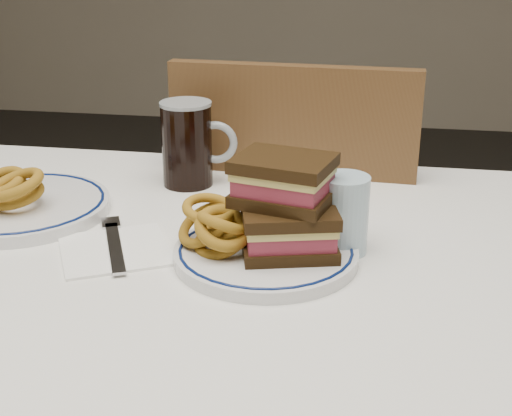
% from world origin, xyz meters
% --- Properties ---
extents(dining_table, '(1.27, 0.87, 0.75)m').
position_xyz_m(dining_table, '(0.00, 0.00, 0.64)').
color(dining_table, white).
rests_on(dining_table, floor).
extents(chair_far, '(0.46, 0.46, 0.94)m').
position_xyz_m(chair_far, '(0.17, 0.47, 0.51)').
color(chair_far, '#432815').
rests_on(chair_far, floor).
extents(main_plate, '(0.24, 0.24, 0.02)m').
position_xyz_m(main_plate, '(0.17, 0.00, 0.76)').
color(main_plate, silver).
rests_on(main_plate, dining_table).
extents(reuben_sandwich, '(0.15, 0.14, 0.12)m').
position_xyz_m(reuben_sandwich, '(0.20, 0.00, 0.83)').
color(reuben_sandwich, black).
rests_on(reuben_sandwich, main_plate).
extents(onion_rings_main, '(0.12, 0.11, 0.08)m').
position_xyz_m(onion_rings_main, '(0.11, -0.00, 0.79)').
color(onion_rings_main, brown).
rests_on(onion_rings_main, main_plate).
extents(ketchup_ramekin, '(0.06, 0.06, 0.04)m').
position_xyz_m(ketchup_ramekin, '(0.16, 0.10, 0.79)').
color(ketchup_ramekin, silver).
rests_on(ketchup_ramekin, main_plate).
extents(beer_mug, '(0.13, 0.09, 0.14)m').
position_xyz_m(beer_mug, '(0.00, 0.27, 0.82)').
color(beer_mug, black).
rests_on(beer_mug, dining_table).
extents(water_glass, '(0.07, 0.07, 0.11)m').
position_xyz_m(water_glass, '(0.27, 0.05, 0.80)').
color(water_glass, '#A6C4D6').
rests_on(water_glass, dining_table).
extents(far_plate, '(0.27, 0.27, 0.02)m').
position_xyz_m(far_plate, '(-0.22, 0.10, 0.76)').
color(far_plate, silver).
rests_on(far_plate, dining_table).
extents(onion_rings_far, '(0.13, 0.12, 0.08)m').
position_xyz_m(onion_rings_far, '(-0.23, 0.09, 0.79)').
color(onion_rings_far, brown).
rests_on(onion_rings_far, far_plate).
extents(napkin_fork, '(0.19, 0.20, 0.01)m').
position_xyz_m(napkin_fork, '(-0.03, -0.00, 0.75)').
color(napkin_fork, white).
rests_on(napkin_fork, dining_table).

